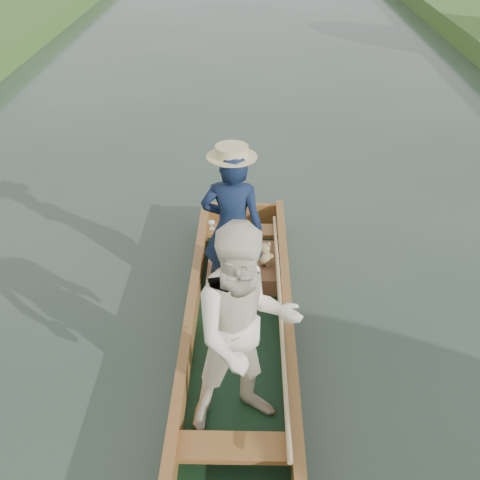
{
  "coord_description": "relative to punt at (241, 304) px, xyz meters",
  "views": [
    {
      "loc": [
        0.11,
        -4.91,
        4.31
      ],
      "look_at": [
        0.0,
        0.6,
        0.95
      ],
      "focal_mm": 45.0,
      "sensor_mm": 36.0,
      "label": 1
    }
  ],
  "objects": [
    {
      "name": "ground",
      "position": [
        -0.02,
        0.3,
        -0.78
      ],
      "size": [
        120.0,
        120.0,
        0.0
      ],
      "primitive_type": "plane",
      "color": "#283D30",
      "rests_on": "ground"
    },
    {
      "name": "punt",
      "position": [
        0.0,
        0.0,
        0.0
      ],
      "size": [
        1.22,
        5.0,
        2.09
      ],
      "color": "black",
      "rests_on": "ground"
    }
  ]
}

